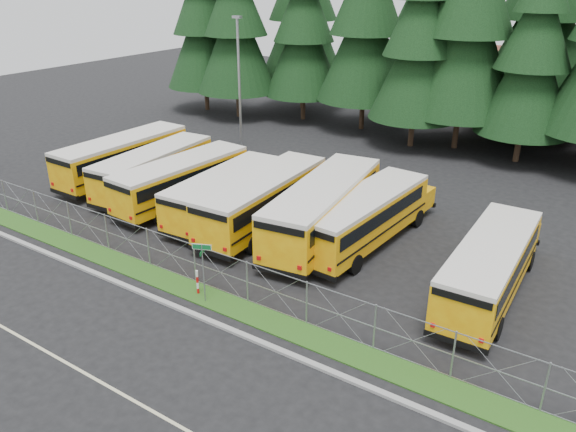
% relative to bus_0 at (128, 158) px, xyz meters
% --- Properties ---
extents(ground, '(120.00, 120.00, 0.00)m').
position_rel_bus_0_xyz_m(ground, '(14.28, -6.97, -1.48)').
color(ground, black).
rests_on(ground, ground).
extents(curb, '(50.00, 0.25, 0.12)m').
position_rel_bus_0_xyz_m(curb, '(14.28, -10.07, -1.42)').
color(curb, gray).
rests_on(curb, ground).
extents(grass_verge, '(50.00, 1.40, 0.06)m').
position_rel_bus_0_xyz_m(grass_verge, '(14.28, -8.67, -1.45)').
color(grass_verge, '#204012').
rests_on(grass_verge, ground).
extents(road_lane_line, '(50.00, 0.12, 0.01)m').
position_rel_bus_0_xyz_m(road_lane_line, '(14.28, -14.97, -1.48)').
color(road_lane_line, beige).
rests_on(road_lane_line, ground).
extents(chainlink_fence, '(44.00, 0.10, 2.00)m').
position_rel_bus_0_xyz_m(chainlink_fence, '(14.28, -7.97, -0.48)').
color(chainlink_fence, gray).
rests_on(chainlink_fence, ground).
extents(brick_building, '(22.00, 10.00, 6.00)m').
position_rel_bus_0_xyz_m(brick_building, '(20.28, 33.03, 1.52)').
color(brick_building, brown).
rests_on(brick_building, ground).
extents(bus_0, '(2.85, 11.37, 2.97)m').
position_rel_bus_0_xyz_m(bus_0, '(0.00, 0.00, 0.00)').
color(bus_0, orange).
rests_on(bus_0, ground).
extents(bus_1, '(3.27, 10.85, 2.81)m').
position_rel_bus_0_xyz_m(bus_1, '(3.36, -0.48, -0.08)').
color(bus_1, orange).
rests_on(bus_1, ground).
extents(bus_2, '(3.30, 10.95, 2.83)m').
position_rel_bus_0_xyz_m(bus_2, '(6.35, -1.01, -0.07)').
color(bus_2, orange).
rests_on(bus_2, ground).
extents(bus_3, '(2.97, 10.35, 2.68)m').
position_rel_bus_0_xyz_m(bus_3, '(9.61, -1.08, -0.14)').
color(bus_3, orange).
rests_on(bus_3, ground).
extents(bus_4, '(3.17, 11.48, 2.98)m').
position_rel_bus_0_xyz_m(bus_4, '(12.37, -0.98, 0.01)').
color(bus_4, orange).
rests_on(bus_4, ground).
extents(bus_5, '(4.42, 12.39, 3.18)m').
position_rel_bus_0_xyz_m(bus_5, '(15.81, -0.41, 0.10)').
color(bus_5, orange).
rests_on(bus_5, ground).
extents(bus_6, '(3.34, 11.10, 2.87)m').
position_rel_bus_0_xyz_m(bus_6, '(18.08, 0.07, -0.05)').
color(bus_6, orange).
rests_on(bus_6, ground).
extents(bus_east, '(2.78, 10.66, 2.78)m').
position_rel_bus_0_xyz_m(bus_east, '(24.80, -1.66, -0.10)').
color(bus_east, orange).
rests_on(bus_east, ground).
extents(street_sign, '(0.78, 0.51, 2.81)m').
position_rel_bus_0_xyz_m(street_sign, '(14.73, -8.98, 0.55)').
color(street_sign, gray).
rests_on(street_sign, ground).
extents(striped_bollard, '(0.11, 0.11, 1.20)m').
position_rel_bus_0_xyz_m(striped_bollard, '(14.05, -8.69, -0.88)').
color(striped_bollard, '#B20C0C').
rests_on(striped_bollard, ground).
extents(light_standard, '(0.70, 0.35, 10.14)m').
position_rel_bus_0_xyz_m(light_standard, '(2.24, 9.64, 4.02)').
color(light_standard, gray).
rests_on(light_standard, ground).
extents(conifer_0, '(7.47, 7.47, 16.51)m').
position_rel_bus_0_xyz_m(conifer_0, '(-9.23, 18.69, 6.77)').
color(conifer_0, black).
rests_on(conifer_0, ground).
extents(conifer_1, '(7.63, 7.63, 16.88)m').
position_rel_bus_0_xyz_m(conifer_1, '(-4.73, 18.18, 6.95)').
color(conifer_1, black).
rests_on(conifer_1, ground).
extents(conifer_2, '(7.20, 7.20, 15.93)m').
position_rel_bus_0_xyz_m(conifer_2, '(1.06, 20.76, 6.48)').
color(conifer_2, black).
rests_on(conifer_2, ground).
extents(conifer_3, '(8.19, 8.19, 18.11)m').
position_rel_bus_0_xyz_m(conifer_3, '(7.33, 20.70, 7.57)').
color(conifer_3, black).
rests_on(conifer_3, ground).
extents(conifer_4, '(7.18, 7.18, 15.87)m').
position_rel_bus_0_xyz_m(conifer_4, '(13.10, 18.10, 6.45)').
color(conifer_4, black).
rests_on(conifer_4, ground).
extents(conifer_5, '(8.65, 8.65, 19.14)m').
position_rel_bus_0_xyz_m(conifer_5, '(16.29, 19.53, 8.08)').
color(conifer_5, black).
rests_on(conifer_5, ground).
extents(conifer_6, '(6.81, 6.81, 15.05)m').
position_rel_bus_0_xyz_m(conifer_6, '(21.28, 18.67, 6.04)').
color(conifer_6, black).
rests_on(conifer_6, ground).
extents(conifer_10, '(8.69, 8.69, 19.22)m').
position_rel_bus_0_xyz_m(conifer_10, '(-1.55, 24.76, 8.13)').
color(conifer_10, black).
rests_on(conifer_10, ground).
extents(conifer_11, '(7.80, 7.80, 17.25)m').
position_rel_bus_0_xyz_m(conifer_11, '(9.55, 28.27, 7.14)').
color(conifer_11, black).
rests_on(conifer_11, ground).
extents(conifer_12, '(9.62, 9.62, 21.27)m').
position_rel_bus_0_xyz_m(conifer_12, '(20.35, 26.11, 9.15)').
color(conifer_12, black).
rests_on(conifer_12, ground).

